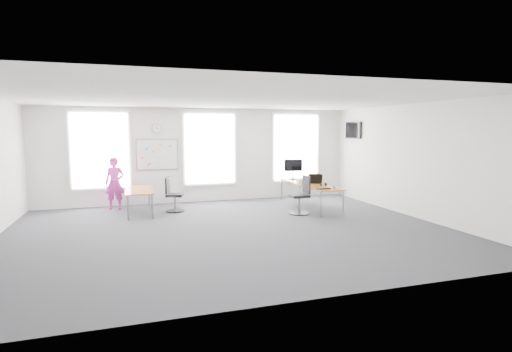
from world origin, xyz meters
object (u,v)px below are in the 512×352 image
object	(u,v)px
keyboard	(324,189)
monitor	(293,167)
chair_left	(173,196)
desk_left	(139,191)
person	(115,183)
chair_right	(301,197)
desk_right	(309,185)
headphones	(323,184)

from	to	relation	value
keyboard	monitor	xyz separation A→B (m)	(0.06, 2.27, 0.38)
chair_left	monitor	size ratio (longest dim) A/B	1.51
desk_left	person	xyz separation A→B (m)	(-0.65, 0.81, 0.15)
desk_left	person	distance (m)	1.05
keyboard	chair_right	bearing A→B (deg)	127.54
desk_left	chair_right	size ratio (longest dim) A/B	1.74
desk_left	chair_right	bearing A→B (deg)	-18.98
chair_left	keyboard	world-z (taller)	chair_left
desk_left	monitor	size ratio (longest dim) A/B	2.81
desk_right	person	size ratio (longest dim) A/B	1.93
desk_left	chair_left	xyz separation A→B (m)	(0.91, -0.07, -0.18)
chair_right	chair_left	world-z (taller)	chair_right
chair_left	chair_right	bearing A→B (deg)	-95.21
chair_left	headphones	size ratio (longest dim) A/B	5.60
keyboard	headphones	bearing A→B (deg)	46.34
monitor	keyboard	bearing A→B (deg)	-80.83
person	keyboard	size ratio (longest dim) A/B	3.69
chair_right	keyboard	world-z (taller)	chair_right
desk_right	desk_left	bearing A→B (deg)	172.27
headphones	keyboard	bearing A→B (deg)	-131.59
chair_left	person	xyz separation A→B (m)	(-1.57, 0.88, 0.33)
desk_left	monitor	xyz separation A→B (m)	(4.82, 0.46, 0.50)
monitor	desk_left	bearing A→B (deg)	-163.82
chair_right	keyboard	distance (m)	0.67
desk_left	monitor	distance (m)	4.87
desk_left	monitor	world-z (taller)	monitor
desk_left	keyboard	xyz separation A→B (m)	(4.76, -1.81, 0.12)
desk_left	headphones	world-z (taller)	headphones
person	keyboard	bearing A→B (deg)	-14.36
headphones	monitor	distance (m)	1.78
desk_right	chair_right	world-z (taller)	chair_right
monitor	headphones	bearing A→B (deg)	-72.85
desk_right	headphones	size ratio (longest dim) A/B	16.80
chair_right	keyboard	size ratio (longest dim) A/B	2.55
keyboard	headphones	distance (m)	0.59
keyboard	person	bearing A→B (deg)	136.42
chair_left	headphones	world-z (taller)	chair_left
chair_right	person	xyz separation A→B (m)	(-4.91, 2.27, 0.30)
person	chair_left	bearing A→B (deg)	-17.89
desk_left	keyboard	bearing A→B (deg)	-20.85
chair_right	person	world-z (taller)	person
chair_left	person	bearing A→B (deg)	78.00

